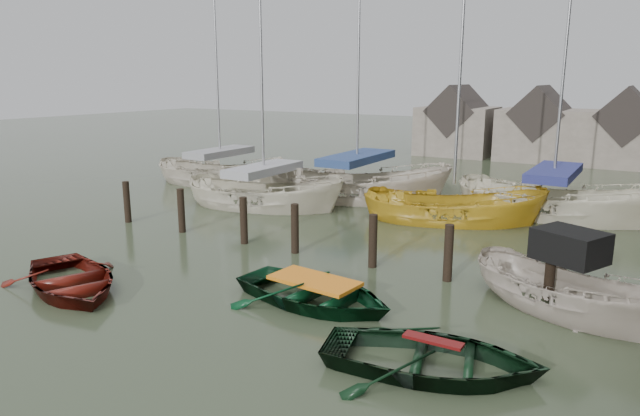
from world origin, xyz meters
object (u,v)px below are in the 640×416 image
Objects in this scene: sailboat_a at (264,206)px; sailboat_d at (550,215)px; sailboat_b at (356,198)px; sailboat_c at (452,221)px; sailboat_e at (221,183)px; rowboat_dkgreen at (432,371)px; rowboat_green at (315,303)px; rowboat_red at (72,290)px; motorboat at (563,308)px.

sailboat_d reaches higher than sailboat_a.
sailboat_c reaches higher than sailboat_b.
rowboat_dkgreen is at bearing -139.88° from sailboat_e.
sailboat_c is at bearing -88.87° from sailboat_a.
sailboat_e is (-11.17, 9.95, 0.06)m from rowboat_green.
sailboat_c is (6.80, 1.56, -0.05)m from sailboat_a.
rowboat_red is 12.15m from sailboat_c.
sailboat_c reaches higher than rowboat_red.
rowboat_red is 13.54m from sailboat_e.
rowboat_red is 8.47m from rowboat_dkgreen.
rowboat_dkgreen is 10.56m from sailboat_c.
sailboat_d is at bearing -96.92° from sailboat_e.
rowboat_dkgreen is at bearing -164.80° from sailboat_b.
sailboat_e reaches higher than motorboat.
sailboat_a is 0.80× the size of sailboat_d.
rowboat_dkgreen is 0.28× the size of sailboat_d.
rowboat_dkgreen is at bearing -172.82° from sailboat_d.
motorboat is 17.64m from sailboat_e.
sailboat_c is at bearing 2.05° from rowboat_dkgreen.
motorboat reaches higher than rowboat_dkgreen.
rowboat_green is 5.20m from motorboat.
sailboat_d is (-0.22, 12.54, 0.06)m from rowboat_dkgreen.
rowboat_red reaches higher than rowboat_dkgreen.
rowboat_green is 14.96m from sailboat_e.
sailboat_d is at bearing -79.20° from sailboat_a.
rowboat_red is at bearing 134.64° from sailboat_c.
sailboat_b is (-4.22, 10.11, 0.06)m from rowboat_green.
rowboat_red is at bearing 176.43° from sailboat_a.
motorboat is at bearing -58.67° from rowboat_green.
rowboat_red is 0.29× the size of sailboat_d.
sailboat_d reaches higher than motorboat.
sailboat_b is at bearing -49.50° from sailboat_a.
sailboat_b is (-7.43, 11.60, 0.06)m from rowboat_dkgreen.
sailboat_d is (-1.70, 8.81, -0.03)m from motorboat.
sailboat_b is at bearing -100.03° from sailboat_e.
rowboat_green is 9.66m from sailboat_a.
sailboat_e reaches higher than rowboat_red.
sailboat_b is 0.98× the size of sailboat_c.
sailboat_c is 3.67m from sailboat_d.
sailboat_b is at bearing 18.29° from rowboat_dkgreen.
motorboat is at bearing -162.88° from sailboat_d.
motorboat is at bearing -127.29° from sailboat_e.
sailboat_d is (8.22, 13.27, 0.06)m from rowboat_red.
motorboat is (1.48, 3.73, 0.10)m from rowboat_dkgreen.
sailboat_c is (4.45, -1.48, -0.04)m from sailboat_b.
sailboat_c is 1.15× the size of sailboat_e.
sailboat_a reaches higher than motorboat.
sailboat_a is 5.42m from sailboat_e.
rowboat_green is 0.36× the size of sailboat_a.
rowboat_green is at bearing 171.04° from sailboat_d.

